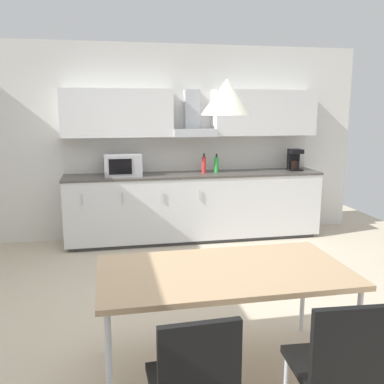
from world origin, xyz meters
name	(u,v)px	position (x,y,z in m)	size (l,w,h in m)	color
ground_plane	(176,316)	(0.00, 0.00, -0.01)	(7.61, 7.38, 0.02)	beige
wall_back	(146,142)	(0.00, 2.51, 1.32)	(6.09, 0.10, 2.64)	silver
kitchen_counter	(195,206)	(0.62, 2.17, 0.46)	(3.48, 0.62, 0.92)	#333333
backsplash_tile	(191,154)	(0.62, 2.45, 1.16)	(3.46, 0.02, 0.47)	silver
upper_wall_cabinets	(193,114)	(0.62, 2.29, 1.72)	(3.46, 0.40, 0.62)	silver
microwave	(123,165)	(-0.34, 2.17, 1.06)	(0.48, 0.35, 0.28)	#ADADB2
coffee_maker	(294,160)	(2.07, 2.19, 1.07)	(0.18, 0.19, 0.30)	black
bottle_red	(204,165)	(0.75, 2.18, 1.03)	(0.06, 0.06, 0.27)	red
bottle_green	(216,164)	(0.93, 2.19, 1.03)	(0.06, 0.06, 0.26)	green
dining_table	(224,275)	(0.19, -0.85, 0.69)	(1.66, 0.89, 0.73)	tan
chair_near_left	(195,379)	(-0.18, -1.68, 0.53)	(0.41, 0.41, 0.87)	black
chair_near_right	(338,361)	(0.56, -1.68, 0.53)	(0.43, 0.43, 0.87)	black
pendant_lamp	(227,97)	(0.19, -0.85, 1.85)	(0.32, 0.32, 0.22)	silver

